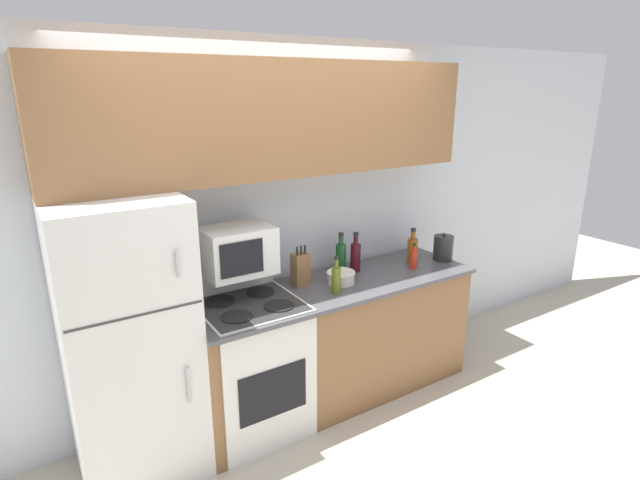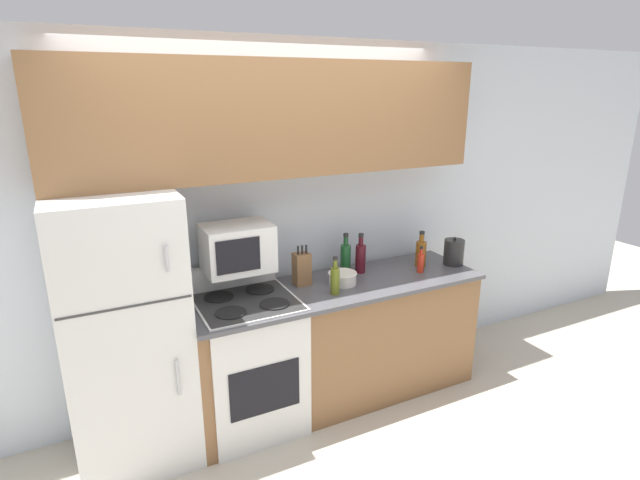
{
  "view_description": "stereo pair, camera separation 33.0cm",
  "coord_description": "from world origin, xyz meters",
  "px_view_note": "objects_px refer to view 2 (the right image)",
  "views": [
    {
      "loc": [
        -1.51,
        -2.39,
        2.23
      ],
      "look_at": [
        0.19,
        0.27,
        1.26
      ],
      "focal_mm": 28.0,
      "sensor_mm": 36.0,
      "label": 1
    },
    {
      "loc": [
        -1.22,
        -2.55,
        2.23
      ],
      "look_at": [
        0.19,
        0.27,
        1.26
      ],
      "focal_mm": 28.0,
      "sensor_mm": 36.0,
      "label": 2
    }
  ],
  "objects_px": {
    "microwave": "(237,248)",
    "bottle_olive_oil": "(335,279)",
    "bottle_whiskey": "(421,253)",
    "bowl": "(343,278)",
    "bottle_wine_green": "(346,257)",
    "stove": "(249,362)",
    "bottle_hot_sauce": "(421,262)",
    "kettle": "(454,252)",
    "knife_block": "(302,269)",
    "bottle_wine_red": "(361,257)",
    "refrigerator": "(126,333)"
  },
  "relations": [
    {
      "from": "refrigerator",
      "to": "microwave",
      "type": "distance_m",
      "value": 0.84
    },
    {
      "from": "bottle_wine_green",
      "to": "bottle_hot_sauce",
      "type": "relative_size",
      "value": 1.5
    },
    {
      "from": "bowl",
      "to": "knife_block",
      "type": "bearing_deg",
      "value": 155.13
    },
    {
      "from": "microwave",
      "to": "bowl",
      "type": "bearing_deg",
      "value": -11.17
    },
    {
      "from": "bottle_olive_oil",
      "to": "bottle_hot_sauce",
      "type": "bearing_deg",
      "value": 5.39
    },
    {
      "from": "stove",
      "to": "bottle_hot_sauce",
      "type": "bearing_deg",
      "value": -2.81
    },
    {
      "from": "bottle_wine_green",
      "to": "bottle_hot_sauce",
      "type": "height_order",
      "value": "bottle_wine_green"
    },
    {
      "from": "bottle_wine_green",
      "to": "stove",
      "type": "bearing_deg",
      "value": -167.5
    },
    {
      "from": "microwave",
      "to": "knife_block",
      "type": "xyz_separation_m",
      "value": [
        0.45,
        -0.02,
        -0.21
      ]
    },
    {
      "from": "knife_block",
      "to": "bottle_whiskey",
      "type": "height_order",
      "value": "knife_block"
    },
    {
      "from": "bottle_hot_sauce",
      "to": "bottle_whiskey",
      "type": "distance_m",
      "value": 0.14
    },
    {
      "from": "stove",
      "to": "bottle_wine_green",
      "type": "distance_m",
      "value": 1.02
    },
    {
      "from": "bottle_whiskey",
      "to": "bottle_wine_green",
      "type": "bearing_deg",
      "value": 165.89
    },
    {
      "from": "bottle_wine_green",
      "to": "kettle",
      "type": "xyz_separation_m",
      "value": [
        0.84,
        -0.22,
        -0.02
      ]
    },
    {
      "from": "refrigerator",
      "to": "knife_block",
      "type": "bearing_deg",
      "value": 3.97
    },
    {
      "from": "stove",
      "to": "bottle_whiskey",
      "type": "height_order",
      "value": "bottle_whiskey"
    },
    {
      "from": "microwave",
      "to": "kettle",
      "type": "relative_size",
      "value": 1.98
    },
    {
      "from": "knife_block",
      "to": "bottle_olive_oil",
      "type": "height_order",
      "value": "knife_block"
    },
    {
      "from": "knife_block",
      "to": "bottle_olive_oil",
      "type": "distance_m",
      "value": 0.28
    },
    {
      "from": "bottle_olive_oil",
      "to": "kettle",
      "type": "distance_m",
      "value": 1.1
    },
    {
      "from": "bowl",
      "to": "bottle_olive_oil",
      "type": "height_order",
      "value": "bottle_olive_oil"
    },
    {
      "from": "refrigerator",
      "to": "bottle_wine_red",
      "type": "height_order",
      "value": "refrigerator"
    },
    {
      "from": "microwave",
      "to": "bottle_wine_green",
      "type": "bearing_deg",
      "value": 3.54
    },
    {
      "from": "stove",
      "to": "kettle",
      "type": "distance_m",
      "value": 1.75
    },
    {
      "from": "bottle_olive_oil",
      "to": "microwave",
      "type": "bearing_deg",
      "value": 154.72
    },
    {
      "from": "bottle_whiskey",
      "to": "bottle_wine_red",
      "type": "bearing_deg",
      "value": 168.79
    },
    {
      "from": "refrigerator",
      "to": "kettle",
      "type": "distance_m",
      "value": 2.41
    },
    {
      "from": "kettle",
      "to": "microwave",
      "type": "bearing_deg",
      "value": 174.15
    },
    {
      "from": "knife_block",
      "to": "kettle",
      "type": "distance_m",
      "value": 1.23
    },
    {
      "from": "bottle_wine_red",
      "to": "kettle",
      "type": "height_order",
      "value": "bottle_wine_red"
    },
    {
      "from": "stove",
      "to": "bottle_wine_green",
      "type": "height_order",
      "value": "bottle_wine_green"
    },
    {
      "from": "bowl",
      "to": "bottle_wine_red",
      "type": "distance_m",
      "value": 0.28
    },
    {
      "from": "refrigerator",
      "to": "bottle_wine_green",
      "type": "distance_m",
      "value": 1.58
    },
    {
      "from": "bottle_hot_sauce",
      "to": "bottle_whiskey",
      "type": "xyz_separation_m",
      "value": [
        0.08,
        0.11,
        0.03
      ]
    },
    {
      "from": "bowl",
      "to": "bottle_hot_sauce",
      "type": "distance_m",
      "value": 0.63
    },
    {
      "from": "refrigerator",
      "to": "stove",
      "type": "xyz_separation_m",
      "value": [
        0.73,
        -0.03,
        -0.37
      ]
    },
    {
      "from": "microwave",
      "to": "bottle_wine_red",
      "type": "distance_m",
      "value": 0.96
    },
    {
      "from": "bottle_olive_oil",
      "to": "bottle_whiskey",
      "type": "xyz_separation_m",
      "value": [
        0.84,
        0.18,
        0.01
      ]
    },
    {
      "from": "bottle_olive_oil",
      "to": "bottle_whiskey",
      "type": "distance_m",
      "value": 0.86
    },
    {
      "from": "microwave",
      "to": "bottle_olive_oil",
      "type": "bearing_deg",
      "value": -25.28
    },
    {
      "from": "bowl",
      "to": "bottle_hot_sauce",
      "type": "height_order",
      "value": "bottle_hot_sauce"
    },
    {
      "from": "stove",
      "to": "bottle_olive_oil",
      "type": "relative_size",
      "value": 4.14
    },
    {
      "from": "bottle_whiskey",
      "to": "bowl",
      "type": "bearing_deg",
      "value": -176.33
    },
    {
      "from": "bottle_whiskey",
      "to": "microwave",
      "type": "bearing_deg",
      "value": 176.21
    },
    {
      "from": "microwave",
      "to": "bottle_wine_green",
      "type": "xyz_separation_m",
      "value": [
        0.83,
        0.05,
        -0.21
      ]
    },
    {
      "from": "kettle",
      "to": "bowl",
      "type": "bearing_deg",
      "value": 178.1
    },
    {
      "from": "microwave",
      "to": "bottle_whiskey",
      "type": "height_order",
      "value": "microwave"
    },
    {
      "from": "bottle_whiskey",
      "to": "kettle",
      "type": "height_order",
      "value": "bottle_whiskey"
    },
    {
      "from": "kettle",
      "to": "bottle_wine_green",
      "type": "bearing_deg",
      "value": 165.07
    },
    {
      "from": "bowl",
      "to": "bottle_wine_red",
      "type": "height_order",
      "value": "bottle_wine_red"
    }
  ]
}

